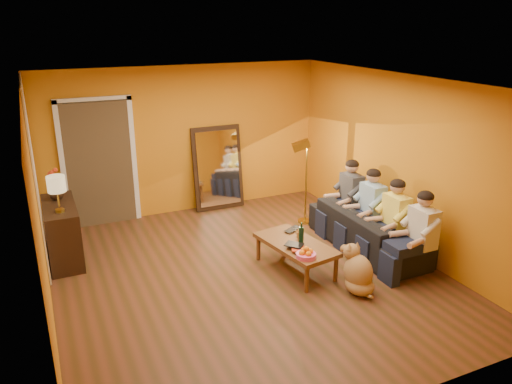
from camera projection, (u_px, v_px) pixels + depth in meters
name	position (u px, v px, depth m)	size (l,w,h in m)	color
room_shell	(236.00, 178.00, 6.75)	(5.00, 5.50, 2.60)	brown
white_accent	(35.00, 173.00, 6.97)	(0.02, 1.90, 2.58)	white
doorway_recess	(98.00, 163.00, 8.36)	(1.06, 0.30, 2.10)	#3F2D19
door_jamb_left	(63.00, 168.00, 8.03)	(0.08, 0.06, 2.20)	white
door_jamb_right	(134.00, 160.00, 8.48)	(0.08, 0.06, 2.20)	white
door_header	(92.00, 99.00, 7.90)	(1.22, 0.06, 0.08)	white
mirror_frame	(218.00, 168.00, 9.08)	(0.92, 0.06, 1.52)	black
mirror_glass	(218.00, 168.00, 9.05)	(0.78, 0.02, 1.36)	white
sideboard	(62.00, 232.00, 7.18)	(0.44, 1.18, 0.85)	black
table_lamp	(58.00, 194.00, 6.70)	(0.24, 0.24, 0.51)	beige
sofa	(367.00, 229.00, 7.57)	(0.83, 2.11, 0.62)	black
coffee_table	(296.00, 256.00, 6.93)	(0.62, 1.22, 0.42)	brown
floor_lamp	(306.00, 183.00, 8.39)	(0.30, 0.24, 1.44)	gold
dog	(358.00, 269.00, 6.34)	(0.35, 0.55, 0.65)	#A8794C
person_far_left	(422.00, 234.00, 6.66)	(0.70, 0.44, 1.22)	beige
person_mid_left	(395.00, 220.00, 7.13)	(0.70, 0.44, 1.22)	#F5E251
person_mid_right	(372.00, 207.00, 7.61)	(0.70, 0.44, 1.22)	#87AFD2
person_far_right	(351.00, 196.00, 8.08)	(0.70, 0.44, 1.22)	#35353B
fruit_bowl	(306.00, 252.00, 6.41)	(0.26, 0.26, 0.16)	#ED5395
wine_bottle	(301.00, 233.00, 6.78)	(0.07, 0.07, 0.31)	black
tumbler	(299.00, 234.00, 6.99)	(0.11, 0.11, 0.10)	#B27F3F
laptop	(295.00, 230.00, 7.23)	(0.31, 0.20, 0.02)	black
book_lower	(291.00, 250.00, 6.61)	(0.20, 0.27, 0.03)	black
book_mid	(292.00, 248.00, 6.62)	(0.17, 0.23, 0.02)	red
book_upper	(292.00, 247.00, 6.59)	(0.17, 0.23, 0.02)	black
vase	(56.00, 192.00, 7.22)	(0.20, 0.20, 0.21)	black
flowers	(54.00, 176.00, 7.13)	(0.17, 0.17, 0.48)	red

